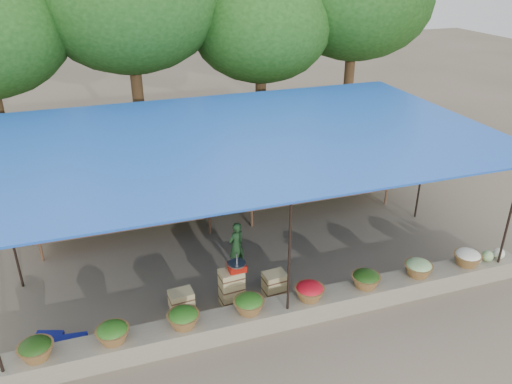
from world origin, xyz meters
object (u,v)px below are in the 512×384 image
object	(u,v)px
weighing_scale	(237,266)
vendor_seated	(236,246)
blue_crate_back	(49,343)
crate_counter	(230,291)
blue_crate_front	(72,347)

from	to	relation	value
weighing_scale	vendor_seated	world-z (taller)	weighing_scale
weighing_scale	vendor_seated	size ratio (longest dim) A/B	0.33
vendor_seated	blue_crate_back	bearing A→B (deg)	-5.12
crate_counter	vendor_seated	size ratio (longest dim) A/B	2.11
crate_counter	blue_crate_back	xyz separation A→B (m)	(-3.38, -0.21, -0.17)
blue_crate_back	crate_counter	bearing A→B (deg)	22.54
vendor_seated	blue_crate_front	size ratio (longest dim) A/B	2.21
crate_counter	vendor_seated	bearing A→B (deg)	68.00
blue_crate_front	blue_crate_back	world-z (taller)	blue_crate_front
vendor_seated	blue_crate_front	world-z (taller)	vendor_seated
blue_crate_front	blue_crate_back	distance (m)	0.47
weighing_scale	blue_crate_front	bearing A→B (deg)	-171.54
crate_counter	weighing_scale	size ratio (longest dim) A/B	6.39
blue_crate_front	blue_crate_back	bearing A→B (deg)	153.98
weighing_scale	blue_crate_back	distance (m)	3.60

